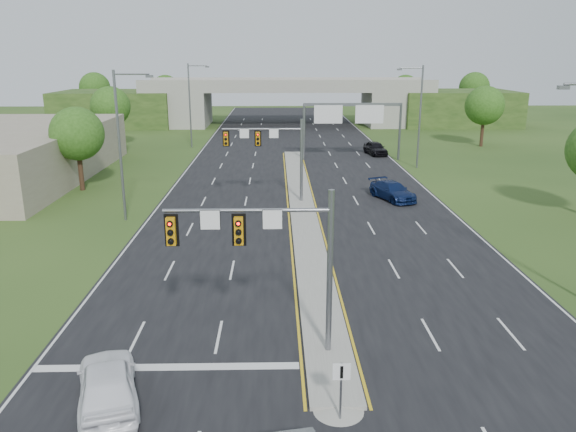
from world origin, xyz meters
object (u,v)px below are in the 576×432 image
Objects in this scene: car_far_c at (375,148)px; overpass at (287,105)px; signal_mast_far at (274,147)px; car_white at (108,383)px; keep_right_sign at (341,382)px; sign_gantry at (351,116)px; car_far_b at (393,191)px; signal_mast_near at (273,247)px.

overpass is at bearing 98.11° from car_far_c.
car_white is at bearing -101.62° from signal_mast_far.
keep_right_sign is at bearing -90.00° from overpass.
keep_right_sign is 50.04m from sign_gantry.
car_far_b is (10.16, 0.86, -3.95)m from signal_mast_far.
overpass is 33.21m from car_far_c.
overpass is at bearing 87.65° from signal_mast_far.
car_white is 33.30m from car_far_b.
keep_right_sign is 54.10m from car_far_c.
car_far_b is at bearing 75.40° from keep_right_sign.
sign_gantry is 2.42× the size of car_far_c.
keep_right_sign is at bearing -126.32° from car_far_b.
signal_mast_far is 1.34× the size of car_far_b.
signal_mast_near is 1.34× the size of car_far_b.
keep_right_sign is 84.55m from overpass.
car_far_b is at bearing 4.81° from signal_mast_far.
overpass reaches higher than signal_mast_near.
keep_right_sign is 0.46× the size of car_far_c.
car_far_c is (18.45, 52.00, -0.03)m from car_white.
sign_gantry is (6.68, 49.45, 3.72)m from keep_right_sign.
overpass is at bearing 90.00° from keep_right_sign.
car_far_b is 1.09× the size of car_far_c.
signal_mast_near is 7.76m from car_white.
signal_mast_near is 1.00× the size of signal_mast_far.
sign_gantry is 6.79m from car_far_c.
sign_gantry is at bearing -79.21° from overpass.
car_white is 55.18m from car_far_c.
car_far_c is (12.61, 23.64, -3.89)m from signal_mast_far.
keep_right_sign is at bearing -111.15° from car_far_c.
sign_gantry is 2.21× the size of car_far_b.
overpass reaches higher than keep_right_sign.
sign_gantry reaches higher than car_far_c.
car_white is (-5.83, -28.36, -3.86)m from signal_mast_far.
signal_mast_far is at bearing -114.11° from sign_gantry.
car_far_b is (7.89, -54.22, -2.77)m from overpass.
car_far_b is at bearing -86.39° from sign_gantry.
car_far_c is (3.67, 3.64, -4.40)m from sign_gantry.
car_far_c is (10.35, -31.43, -2.72)m from overpass.
signal_mast_near is at bearing 116.94° from keep_right_sign.
sign_gantry reaches higher than keep_right_sign.
signal_mast_near is at bearing -166.93° from car_white.
signal_mast_far is 10.93m from car_far_b.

